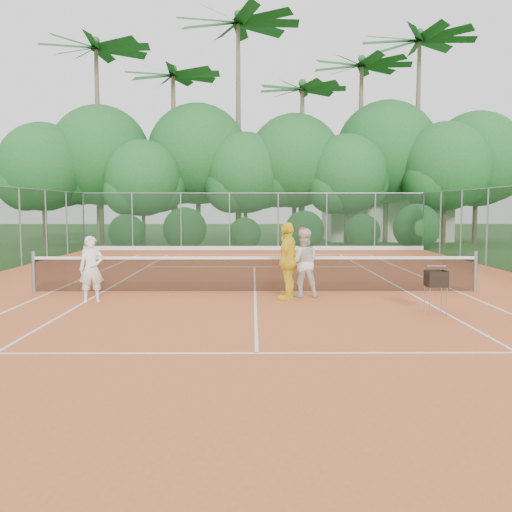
{
  "coord_description": "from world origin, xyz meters",
  "views": [
    {
      "loc": [
        -0.07,
        -15.19,
        2.32
      ],
      "look_at": [
        0.02,
        -1.2,
        1.1
      ],
      "focal_mm": 40.0,
      "sensor_mm": 36.0,
      "label": 1
    }
  ],
  "objects": [
    {
      "name": "player_yellow",
      "position": [
        0.8,
        -1.23,
        0.98
      ],
      "size": [
        0.82,
        1.22,
        1.92
      ],
      "primitive_type": "imported",
      "rotation": [
        0.0,
        0.0,
        -1.91
      ],
      "color": "yellow",
      "rests_on": "clay_court"
    },
    {
      "name": "ground",
      "position": [
        0.0,
        0.0,
        0.0
      ],
      "size": [
        120.0,
        120.0,
        0.0
      ],
      "primitive_type": "plane",
      "color": "#1E4518",
      "rests_on": "ground"
    },
    {
      "name": "player_white",
      "position": [
        -3.95,
        -1.53,
        0.82
      ],
      "size": [
        0.67,
        0.55,
        1.59
      ],
      "primitive_type": "imported",
      "rotation": [
        0.0,
        0.0,
        0.33
      ],
      "color": "white",
      "rests_on": "clay_court"
    },
    {
      "name": "court_markings",
      "position": [
        0.0,
        0.0,
        0.02
      ],
      "size": [
        11.03,
        23.83,
        0.01
      ],
      "color": "white",
      "rests_on": "clay_court"
    },
    {
      "name": "stray_ball_b",
      "position": [
        0.63,
        9.87,
        0.05
      ],
      "size": [
        0.07,
        0.07,
        0.07
      ],
      "primitive_type": "sphere",
      "color": "#D5E836",
      "rests_on": "clay_court"
    },
    {
      "name": "stray_ball_c",
      "position": [
        4.94,
        9.52,
        0.05
      ],
      "size": [
        0.07,
        0.07,
        0.07
      ],
      "primitive_type": "sphere",
      "color": "#CCDE33",
      "rests_on": "clay_court"
    },
    {
      "name": "clay_court",
      "position": [
        0.0,
        0.0,
        0.01
      ],
      "size": [
        18.0,
        36.0,
        0.02
      ],
      "primitive_type": "cube",
      "color": "#C9602E",
      "rests_on": "ground"
    },
    {
      "name": "player_center_grp",
      "position": [
        1.21,
        -0.78,
        0.9
      ],
      "size": [
        0.86,
        0.67,
        1.77
      ],
      "color": "silver",
      "rests_on": "clay_court"
    },
    {
      "name": "club_building",
      "position": [
        9.0,
        24.0,
        1.5
      ],
      "size": [
        8.0,
        5.0,
        3.0
      ],
      "primitive_type": "cube",
      "color": "beige",
      "rests_on": "ground"
    },
    {
      "name": "ball_hopper",
      "position": [
        3.87,
        -3.1,
        0.76
      ],
      "size": [
        0.41,
        0.41,
        0.93
      ],
      "rotation": [
        0.0,
        0.0,
        0.24
      ],
      "color": "gray",
      "rests_on": "clay_court"
    },
    {
      "name": "tennis_net",
      "position": [
        0.0,
        0.0,
        0.53
      ],
      "size": [
        11.97,
        0.1,
        1.1
      ],
      "color": "gray",
      "rests_on": "clay_court"
    },
    {
      "name": "fence_back",
      "position": [
        0.0,
        15.0,
        1.52
      ],
      "size": [
        18.07,
        0.07,
        3.0
      ],
      "color": "#19381E",
      "rests_on": "clay_court"
    },
    {
      "name": "stray_ball_a",
      "position": [
        -1.73,
        11.83,
        0.05
      ],
      "size": [
        0.07,
        0.07,
        0.07
      ],
      "primitive_type": "sphere",
      "color": "gold",
      "rests_on": "clay_court"
    },
    {
      "name": "tropical_treeline",
      "position": [
        1.43,
        20.22,
        5.11
      ],
      "size": [
        32.1,
        8.49,
        15.03
      ],
      "color": "brown",
      "rests_on": "ground"
    }
  ]
}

